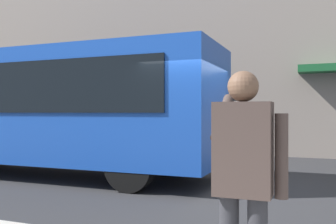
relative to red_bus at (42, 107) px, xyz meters
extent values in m
plane|color=#2B2B2D|center=(-4.57, 0.35, -1.68)|extent=(60.00, 60.00, 0.00)
cube|color=#1947AD|center=(-0.02, -0.01, 0.02)|extent=(9.00, 2.50, 2.60)
cube|color=black|center=(-0.02, 1.25, 0.42)|extent=(7.60, 0.06, 1.10)
cylinder|color=black|center=(-3.02, -1.11, -1.18)|extent=(1.00, 0.28, 1.00)
cylinder|color=black|center=(-3.02, 1.09, -1.18)|extent=(1.00, 0.28, 1.00)
cube|color=#473833|center=(-5.91, 4.94, -0.38)|extent=(0.40, 0.24, 0.66)
sphere|color=brown|center=(-5.91, 4.94, 0.06)|extent=(0.22, 0.22, 0.22)
cylinder|color=#473833|center=(-6.17, 4.94, -0.42)|extent=(0.09, 0.09, 0.58)
cylinder|color=#473833|center=(-5.73, 4.78, -0.16)|extent=(0.09, 0.48, 0.37)
cube|color=black|center=(-5.81, 4.64, 0.04)|extent=(0.07, 0.01, 0.14)
camera|label=1|loc=(-6.38, 7.59, -0.13)|focal=39.98mm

